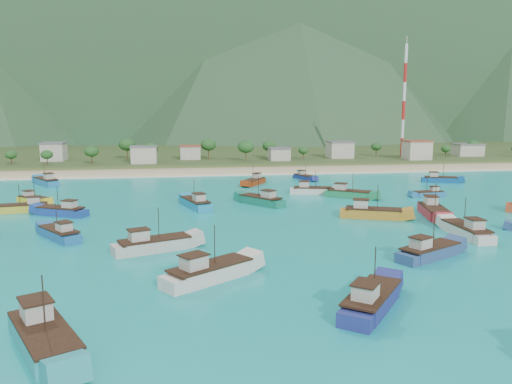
{
  "coord_description": "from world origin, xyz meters",
  "views": [
    {
      "loc": [
        -12.23,
        -87.38,
        20.54
      ],
      "look_at": [
        3.28,
        18.0,
        3.0
      ],
      "focal_mm": 35.0,
      "sensor_mm": 36.0,
      "label": 1
    }
  ],
  "objects": [
    {
      "name": "boat_6",
      "position": [
        33.58,
        -13.67,
        0.84
      ],
      "size": [
        3.47,
        11.5,
        6.78
      ],
      "rotation": [
        0.0,
        0.0,
        6.28
      ],
      "color": "beige",
      "rests_on": "ground"
    },
    {
      "name": "radio_tower",
      "position": [
        77.51,
        108.0,
        24.17
      ],
      "size": [
        1.2,
        1.2,
        45.14
      ],
      "color": "red",
      "rests_on": "ground"
    },
    {
      "name": "boat_12",
      "position": [
        -45.75,
        28.78,
        0.55
      ],
      "size": [
        8.37,
        7.73,
        5.21
      ],
      "rotation": [
        0.0,
        0.0,
        4.0
      ],
      "color": "gold",
      "rests_on": "ground"
    },
    {
      "name": "village",
      "position": [
        13.97,
        101.79,
        4.53
      ],
      "size": [
        209.03,
        25.64,
        6.9
      ],
      "color": "beige",
      "rests_on": "ground"
    },
    {
      "name": "boat_32",
      "position": [
        -9.42,
        -28.92,
        0.91
      ],
      "size": [
        12.01,
        9.96,
        7.19
      ],
      "rotation": [
        0.0,
        0.0,
        5.33
      ],
      "color": "beige",
      "rests_on": "ground"
    },
    {
      "name": "boat_21",
      "position": [
        23.67,
        57.08,
        0.55
      ],
      "size": [
        5.47,
        9.13,
        5.19
      ],
      "rotation": [
        0.0,
        0.0,
        3.5
      ],
      "color": "navy",
      "rests_on": "ground"
    },
    {
      "name": "boat_18",
      "position": [
        -50.01,
        56.77,
        0.83
      ],
      "size": [
        9.13,
        11.27,
        6.7
      ],
      "rotation": [
        0.0,
        0.0,
        0.59
      ],
      "color": "teal",
      "rests_on": "ground"
    },
    {
      "name": "boat_10",
      "position": [
        23.56,
        2.32,
        0.87
      ],
      "size": [
        12.21,
        7.49,
        6.94
      ],
      "rotation": [
        0.0,
        0.0,
        4.34
      ],
      "color": "#BF7921",
      "rests_on": "ground"
    },
    {
      "name": "beach",
      "position": [
        0.0,
        79.0,
        0.0
      ],
      "size": [
        400.0,
        18.0,
        1.2
      ],
      "primitive_type": "cube",
      "color": "beige",
      "rests_on": "ground"
    },
    {
      "name": "boat_29",
      "position": [
        46.37,
        23.94,
        0.47
      ],
      "size": [
        8.25,
        3.39,
        4.73
      ],
      "rotation": [
        0.0,
        0.0,
        1.7
      ],
      "color": "#256BA1",
      "rests_on": "ground"
    },
    {
      "name": "boat_2",
      "position": [
        60.96,
        45.54,
        0.67
      ],
      "size": [
        10.33,
        5.91,
        5.86
      ],
      "rotation": [
        0.0,
        0.0,
        4.39
      ],
      "color": "#0C4B8B",
      "rests_on": "ground"
    },
    {
      "name": "vegetation",
      "position": [
        -14.93,
        102.88,
        5.32
      ],
      "size": [
        279.77,
        26.44,
        8.99
      ],
      "color": "#235623",
      "rests_on": "ground"
    },
    {
      "name": "boat_22",
      "position": [
        -36.12,
        13.51,
        0.73
      ],
      "size": [
        10.72,
        7.42,
        6.17
      ],
      "rotation": [
        0.0,
        0.0,
        1.11
      ],
      "color": "#1B3E94",
      "rests_on": "ground"
    },
    {
      "name": "boat_28",
      "position": [
        -9.75,
        17.61,
        0.81
      ],
      "size": [
        6.69,
        11.71,
        6.64
      ],
      "rotation": [
        0.0,
        0.0,
        0.32
      ],
      "color": "#1986B6",
      "rests_on": "ground"
    },
    {
      "name": "boat_7",
      "position": [
        -24.5,
        -44.72,
        0.96
      ],
      "size": [
        9.09,
        12.9,
        7.44
      ],
      "rotation": [
        0.0,
        0.0,
        3.62
      ],
      "color": "teal",
      "rests_on": "ground"
    },
    {
      "name": "boat_30",
      "position": [
        26.57,
        24.78,
        0.79
      ],
      "size": [
        10.9,
        8.96,
        6.51
      ],
      "rotation": [
        0.0,
        0.0,
        4.1
      ],
      "color": "#1D8250",
      "rests_on": "ground"
    },
    {
      "name": "mountains",
      "position": [
        -18.31,
        403.81,
        106.83
      ],
      "size": [
        1520.0,
        440.0,
        260.0
      ],
      "color": "slate",
      "rests_on": "ground"
    },
    {
      "name": "ground",
      "position": [
        0.0,
        0.0,
        0.0
      ],
      "size": [
        600.0,
        600.0,
        0.0
      ],
      "primitive_type": "plane",
      "color": "#0D9195",
      "rests_on": "ground"
    },
    {
      "name": "boat_15",
      "position": [
        35.93,
        1.92,
        0.91
      ],
      "size": [
        6.37,
        12.68,
        7.19
      ],
      "rotation": [
        0.0,
        0.0,
        2.9
      ],
      "color": "#B12B37",
      "rests_on": "ground"
    },
    {
      "name": "boat_13",
      "position": [
        -32.24,
        -5.29,
        0.7
      ],
      "size": [
        8.46,
        10.02,
        6.03
      ],
      "rotation": [
        0.0,
        0.0,
        0.63
      ],
      "color": "#1F60A1",
      "rests_on": "ground"
    },
    {
      "name": "boat_19",
      "position": [
        -16.84,
        -14.79,
        0.85
      ],
      "size": [
        12.05,
        7.49,
        6.86
      ],
      "rotation": [
        0.0,
        0.0,
        5.09
      ],
      "color": "#BCB6AC",
      "rests_on": "ground"
    },
    {
      "name": "boat_5",
      "position": [
        7.31,
        49.13,
        0.67
      ],
      "size": [
        7.86,
        9.93,
        5.87
      ],
      "rotation": [
        0.0,
        0.0,
        2.57
      ],
      "color": "#91300F",
      "rests_on": "ground"
    },
    {
      "name": "boat_16",
      "position": [
        4.64,
        19.08,
        0.82
      ],
      "size": [
        9.58,
        10.98,
        6.69
      ],
      "rotation": [
        0.0,
        0.0,
        0.66
      ],
      "color": "#137258",
      "rests_on": "ground"
    },
    {
      "name": "boat_4",
      "position": [
        6.8,
        -40.4,
        0.87
      ],
      "size": [
        9.93,
        11.39,
        6.93
      ],
      "rotation": [
        0.0,
        0.0,
        5.62
      ],
      "color": "navy",
      "rests_on": "ground"
    },
    {
      "name": "boat_20",
      "position": [
        21.66,
        -24.03,
        0.79
      ],
      "size": [
        11.3,
        8.06,
        6.53
      ],
      "rotation": [
        0.0,
        0.0,
        5.2
      ],
      "color": "navy",
      "rests_on": "ground"
    },
    {
      "name": "boat_17",
      "position": [
        -44.49,
        18.28,
        0.7
      ],
      "size": [
        10.58,
        4.68,
        6.04
      ],
      "rotation": [
        0.0,
        0.0,
        1.74
      ],
      "color": "gold",
      "rests_on": "ground"
    },
    {
      "name": "surf_line",
      "position": [
        0.0,
        69.5,
        0.0
      ],
      "size": [
        400.0,
        2.5,
        0.08
      ],
      "primitive_type": "cube",
      "color": "white",
      "rests_on": "ground"
    },
    {
      "name": "land",
      "position": [
        0.0,
        140.0,
        0.0
      ],
      "size": [
        400.0,
        110.0,
        2.4
      ],
      "primitive_type": "cube",
      "color": "#385123",
      "rests_on": "ground"
    },
    {
      "name": "boat_3",
      "position": [
        19.25,
        31.14,
        0.74
      ],
      "size": [
        11.0,
        5.57,
        6.24
      ],
      "rotation": [
        0.0,
        0.0,
        4.47
      ],
      "color": "silver",
      "rests_on": "ground"
    }
  ]
}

